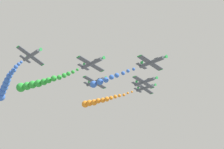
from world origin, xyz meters
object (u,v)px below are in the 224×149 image
Objects in this scene: airplane_left_inner at (145,82)px; airplane_right_outer at (145,88)px; airplane_trailing at (32,55)px; airplane_left_outer at (96,82)px; airplane_lead at (152,62)px; airplane_right_inner at (92,63)px.

airplane_right_outer reaches higher than airplane_left_inner.
airplane_right_outer reaches higher than airplane_trailing.
airplane_right_outer is at bearing -137.57° from airplane_left_inner.
airplane_left_outer is 26.05m from airplane_right_outer.
airplane_lead is 36.00m from airplane_right_outer.
airplane_lead is 17.47m from airplane_right_inner.
airplane_left_inner reaches higher than airplane_right_inner.
airplane_trailing is at bearing 0.47° from airplane_left_outer.
airplane_left_outer reaches higher than airplane_lead.
airplane_right_inner is 1.00× the size of airplane_right_outer.
airplane_lead is 1.00× the size of airplane_left_outer.
airplane_trailing is at bearing -16.53° from airplane_left_inner.
airplane_left_outer is at bearing -87.76° from airplane_lead.
airplane_left_inner is 1.00× the size of airplane_trailing.
airplane_left_outer is at bearing -41.76° from airplane_left_inner.
airplane_left_outer is at bearing 1.75° from airplane_right_outer.
airplane_left_inner is 18.20m from airplane_right_outer.
airplane_trailing reaches higher than airplane_right_inner.
airplane_right_inner is at bearing 20.18° from airplane_right_outer.
airplane_left_inner is at bearing -130.26° from airplane_lead.
airplane_left_outer is 1.00× the size of airplane_trailing.
airplane_right_outer is at bearing -159.82° from airplane_right_inner.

